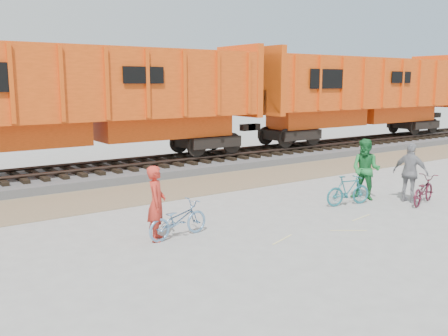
% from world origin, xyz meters
% --- Properties ---
extents(ground, '(120.00, 120.00, 0.00)m').
position_xyz_m(ground, '(0.00, 0.00, 0.00)').
color(ground, '#9E9E99').
rests_on(ground, ground).
extents(gravel_strip, '(120.00, 3.00, 0.02)m').
position_xyz_m(gravel_strip, '(0.00, 5.50, 0.01)').
color(gravel_strip, '#887154').
rests_on(gravel_strip, ground).
extents(ballast_bed, '(120.00, 4.00, 0.30)m').
position_xyz_m(ballast_bed, '(0.00, 9.00, 0.15)').
color(ballast_bed, slate).
rests_on(ballast_bed, ground).
extents(track, '(120.00, 2.60, 0.24)m').
position_xyz_m(track, '(0.00, 9.00, 0.47)').
color(track, black).
rests_on(track, ballast_bed).
extents(hopper_car_center, '(14.00, 3.13, 4.65)m').
position_xyz_m(hopper_car_center, '(-1.79, 9.00, 3.01)').
color(hopper_car_center, black).
rests_on(hopper_car_center, track).
extents(hopper_car_right, '(14.00, 3.13, 4.65)m').
position_xyz_m(hopper_car_right, '(13.21, 9.00, 3.01)').
color(hopper_car_right, black).
rests_on(hopper_car_right, track).
extents(bicycle_blue, '(1.68, 0.76, 0.85)m').
position_xyz_m(bicycle_blue, '(-2.87, 0.76, 0.43)').
color(bicycle_blue, '#638EB6').
rests_on(bicycle_blue, ground).
extents(bicycle_teal, '(1.54, 0.73, 0.89)m').
position_xyz_m(bicycle_teal, '(2.78, 0.55, 0.45)').
color(bicycle_teal, '#206974').
rests_on(bicycle_teal, ground).
extents(bicycle_maroon, '(1.71, 1.00, 0.85)m').
position_xyz_m(bicycle_maroon, '(4.72, -0.63, 0.42)').
color(bicycle_maroon, '#4E1625').
rests_on(bicycle_maroon, ground).
extents(person_solo, '(0.70, 0.76, 1.74)m').
position_xyz_m(person_solo, '(-3.37, 0.86, 0.87)').
color(person_solo, red).
rests_on(person_solo, ground).
extents(person_man, '(0.97, 1.10, 1.88)m').
position_xyz_m(person_man, '(3.78, 0.75, 0.94)').
color(person_man, '#1D6F32').
rests_on(person_man, ground).
extents(person_woman, '(0.69, 1.13, 1.81)m').
position_xyz_m(person_woman, '(4.62, -0.23, 0.90)').
color(person_woman, gray).
rests_on(person_woman, ground).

